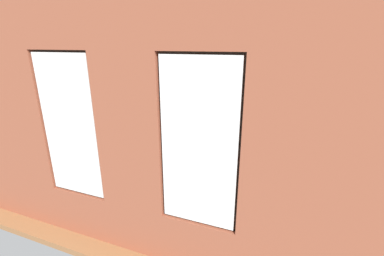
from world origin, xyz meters
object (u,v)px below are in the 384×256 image
Objects in this scene: media_console at (93,142)px; papasan_chair at (210,127)px; potted_plant_corner_near_left at (325,133)px; potted_plant_between_couches at (237,207)px; remote_gray at (179,146)px; coffee_table at (195,149)px; potted_plant_corner_far_left at (364,235)px; couch_by_window at (147,201)px; cup_ceramic at (197,148)px; candle_jar at (195,145)px; tv_flatscreen at (90,117)px; remote_black at (190,145)px; couch_left at (329,186)px; potted_plant_foreground_right at (146,117)px; table_plant_small at (210,143)px; potted_plant_near_tv at (81,145)px; potted_plant_mid_room_small at (246,146)px; potted_plant_by_left_couch at (303,154)px.

papasan_chair is (-2.68, -1.99, 0.13)m from media_console.
potted_plant_between_couches reaches higher than potted_plant_corner_near_left.
remote_gray is at bearing 30.77° from potted_plant_corner_near_left.
coffee_table is 1.16× the size of potted_plant_corner_far_left.
cup_ceramic is (-0.09, -2.18, 0.13)m from couch_by_window.
candle_jar is at bearing -108.03° from remote_gray.
papasan_chair is at bearing -85.44° from candle_jar.
candle_jar is 3.61m from potted_plant_corner_near_left.
potted_plant_between_couches reaches higher than papasan_chair.
couch_by_window is 3.48m from tv_flatscreen.
candle_jar is (0.00, -2.30, 0.15)m from couch_by_window.
remote_black is 2.86m from potted_plant_between_couches.
remote_gray is (3.28, -0.55, 0.09)m from couch_left.
potted_plant_between_couches is at bearing 156.50° from media_console.
potted_plant_corner_far_left reaches higher than remote_black.
media_console is (5.71, -0.30, -0.03)m from couch_left.
potted_plant_foreground_right is (5.41, -2.55, 0.08)m from couch_left.
potted_plant_foreground_right reaches higher than couch_by_window.
potted_plant_between_couches is (-1.65, 2.33, 0.13)m from remote_black.
couch_left is at bearing 177.00° from media_console.
potted_plant_corner_near_left reaches higher than media_console.
potted_plant_corner_far_left is at bearing 136.56° from table_plant_small.
potted_plant_near_tv is at bearing 54.12° from papasan_chair.
potted_plant_by_left_couch is at bearing -174.89° from potted_plant_mid_room_small.
papasan_chair is (0.23, -1.74, -0.02)m from cup_ceramic.
papasan_chair is 1.29× the size of potted_plant_corner_near_left.
couch_left is 10.74× the size of remote_black.
potted_plant_corner_near_left is 0.54× the size of potted_plant_between_couches.
couch_left is 1.56× the size of potted_plant_near_tv.
potted_plant_corner_near_left is at bearing 153.86° from remote_black.
coffee_table is 5.54× the size of table_plant_small.
potted_plant_mid_room_small is at bearing -146.87° from cup_ceramic.
potted_plant_foreground_right is 3.88m from potted_plant_mid_room_small.
cup_ceramic is 2.97m from tv_flatscreen.
media_console reaches higher than remote_gray.
cup_ceramic is 2.54m from potted_plant_between_couches.
couch_left is 2.67m from table_plant_small.
tv_flatscreen is 6.31m from potted_plant_corner_near_left.
tv_flatscreen is at bearing -23.53° from potted_plant_between_couches.
potted_plant_mid_room_small reaches higher than candle_jar.
potted_plant_near_tv is (2.27, 1.34, 0.17)m from candle_jar.
tv_flatscreen is (2.81, 0.36, 0.63)m from coffee_table.
papasan_chair is 0.69× the size of potted_plant_between_couches.
potted_plant_corner_near_left reaches higher than table_plant_small.
remote_gray is 1.67m from potted_plant_mid_room_small.
potted_plant_corner_near_left is at bearing -148.43° from potted_plant_near_tv.
couch_left is at bearing -133.62° from remote_gray.
potted_plant_mid_room_small is (1.90, 1.36, -0.13)m from potted_plant_corner_near_left.
couch_by_window is at bearing 91.94° from papasan_chair.
papasan_chair reaches higher than potted_plant_mid_room_small.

